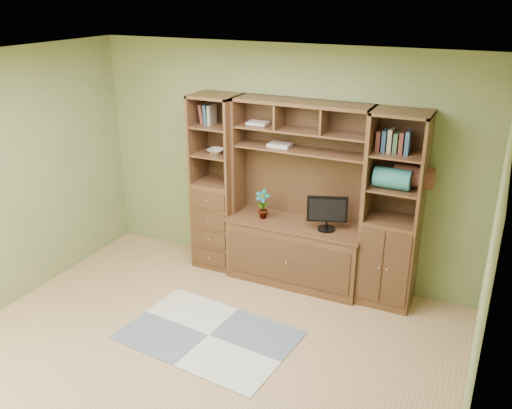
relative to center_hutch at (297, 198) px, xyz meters
The scene contains 11 objects.
room 1.78m from the center_hutch, 99.73° to the right, with size 4.60×4.10×2.64m.
center_hutch is the anchor object (origin of this frame).
left_tower 1.00m from the center_hutch, behind, with size 0.50×0.45×2.05m, color #55331D.
right_tower 1.03m from the center_hutch, ahead, with size 0.55×0.45×2.05m, color #55331D.
rug 1.72m from the center_hutch, 105.15° to the right, with size 1.60×1.07×0.01m, color #969A9B.
monitor 0.36m from the center_hutch, ahead, with size 0.43×0.19×0.52m, color black.
orchid 0.41m from the center_hutch, behind, with size 0.17×0.12×0.33m, color #A34F37.
magazines 0.59m from the center_hutch, 159.54° to the left, with size 0.24×0.17×0.04m, color #BAA99E.
bowl 1.07m from the center_hutch, behind, with size 0.19×0.19×0.05m, color beige.
blanket_teal 1.06m from the center_hutch, ahead, with size 0.35×0.21×0.21m, color #2B7171.
blanket_red 1.24m from the center_hutch, ahead, with size 0.39×0.21×0.21m, color brown.
Camera 1 is at (2.22, -3.36, 3.12)m, focal length 38.00 mm.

